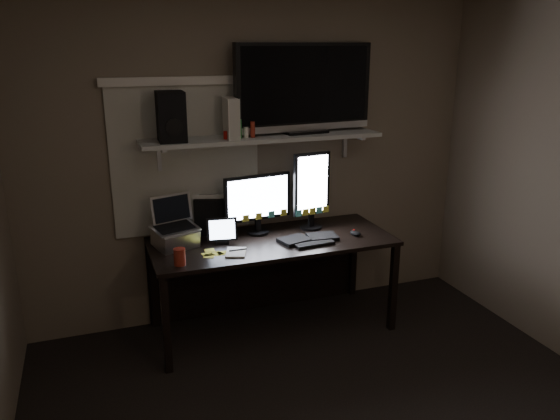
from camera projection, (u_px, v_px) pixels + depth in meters
name	position (u px, v px, depth m)	size (l,w,h in m)	color
back_wall	(257.00, 162.00, 4.26)	(3.60, 3.60, 0.00)	#6B5F4D
window_blinds	(186.00, 161.00, 4.06)	(1.10, 0.02, 1.10)	beige
desk	(267.00, 256.00, 4.24)	(1.80, 0.75, 0.73)	black
wall_shelf	(263.00, 138.00, 4.04)	(1.80, 0.35, 0.03)	#A7A7A3
monitor_landscape	(258.00, 204.00, 4.14)	(0.54, 0.06, 0.47)	black
monitor_portrait	(312.00, 190.00, 4.24)	(0.31, 0.06, 0.62)	black
keyboard	(308.00, 239.00, 4.06)	(0.45, 0.18, 0.03)	black
mouse	(355.00, 233.00, 4.16)	(0.06, 0.10, 0.04)	black
notepad	(236.00, 252.00, 3.81)	(0.14, 0.19, 0.01)	beige
tablet	(222.00, 231.00, 3.97)	(0.22, 0.09, 0.19)	black
file_sorter	(211.00, 215.00, 4.15)	(0.24, 0.11, 0.31)	black
laptop	(175.00, 224.00, 3.88)	(0.31, 0.26, 0.35)	#B4B3B8
cup	(180.00, 257.00, 3.59)	(0.08, 0.08, 0.11)	maroon
sticky_notes	(223.00, 250.00, 3.87)	(0.31, 0.23, 0.00)	yellow
tv	(304.00, 88.00, 4.07)	(1.11, 0.20, 0.66)	black
game_console	(231.00, 118.00, 3.89)	(0.07, 0.24, 0.29)	silver
speaker	(171.00, 117.00, 3.75)	(0.19, 0.23, 0.34)	black
bottles	(239.00, 129.00, 3.90)	(0.21, 0.05, 0.13)	#A50F0C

